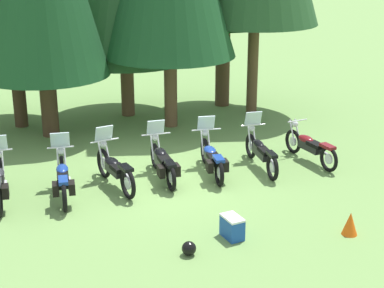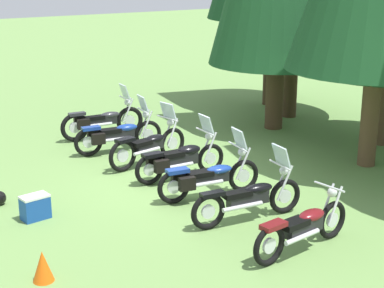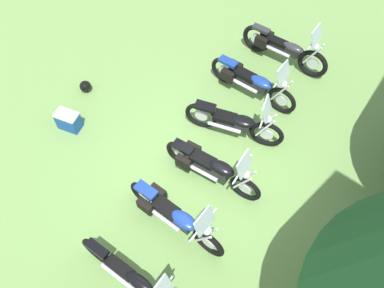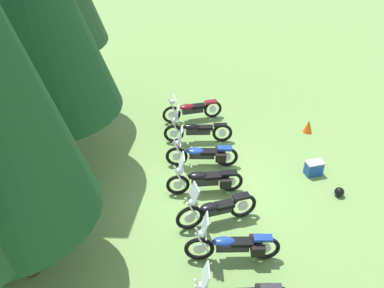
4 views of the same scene
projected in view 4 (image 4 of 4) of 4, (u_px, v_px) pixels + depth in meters
ground_plane at (209, 190)px, 12.04m from camera, size 80.00×80.00×0.00m
motorcycle_1 at (234, 245)px, 9.70m from camera, size 0.69×2.26×1.37m
motorcycle_2 at (216, 209)px, 10.70m from camera, size 0.75×2.19×1.38m
motorcycle_3 at (206, 180)px, 11.69m from camera, size 0.74×2.19×1.34m
motorcycle_4 at (203, 154)px, 12.73m from camera, size 0.81×2.23×1.35m
motorcycle_5 at (197, 130)px, 13.83m from camera, size 0.66×2.30×1.35m
motorcycle_6 at (192, 109)px, 15.01m from camera, size 0.65×2.21×0.99m
picnic_cooler at (314, 168)px, 12.51m from camera, size 0.38×0.55×0.46m
traffic_cone at (308, 126)px, 14.44m from camera, size 0.32×0.32×0.48m
dropped_helmet at (339, 192)px, 11.75m from camera, size 0.28×0.28×0.28m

